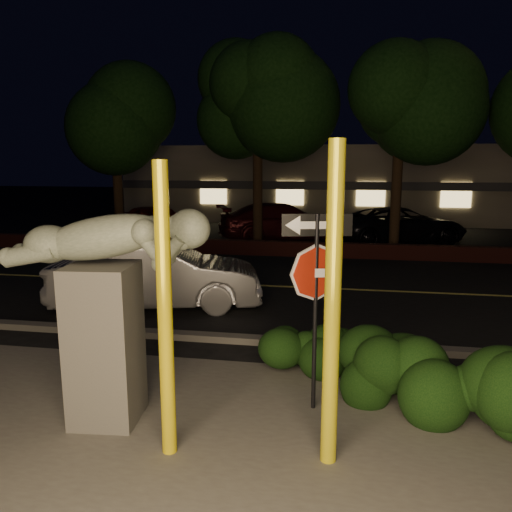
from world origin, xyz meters
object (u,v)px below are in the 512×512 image
(yellow_pole_left, at_px, (165,314))
(sculpture, at_px, (106,293))
(signpost, at_px, (316,273))
(parked_car_dark, at_px, (401,225))
(yellow_pole_right, at_px, (332,310))
(silver_sedan, at_px, (157,275))
(parked_car_darkred, at_px, (283,222))
(parked_car_red, at_px, (158,222))

(yellow_pole_left, distance_m, sculpture, 1.09)
(signpost, bearing_deg, parked_car_dark, 67.33)
(yellow_pole_right, relative_size, signpost, 1.33)
(parked_car_dark, bearing_deg, signpost, 149.21)
(signpost, distance_m, silver_sedan, 5.52)
(parked_car_darkred, height_order, parked_car_dark, parked_car_darkred)
(yellow_pole_right, height_order, silver_sedan, yellow_pole_right)
(yellow_pole_left, relative_size, parked_car_darkred, 0.61)
(parked_car_red, xyz_separation_m, parked_car_dark, (9.85, 0.60, 0.00))
(parked_car_darkred, bearing_deg, yellow_pole_right, 166.38)
(silver_sedan, height_order, parked_car_dark, silver_sedan)
(sculpture, xyz_separation_m, parked_car_darkred, (0.34, 14.75, -0.87))
(parked_car_red, xyz_separation_m, parked_car_darkred, (5.19, 0.43, 0.06))
(parked_car_red, bearing_deg, silver_sedan, -131.13)
(signpost, relative_size, parked_car_dark, 0.50)
(yellow_pole_right, relative_size, sculpture, 1.28)
(parked_car_red, relative_size, parked_car_darkred, 0.79)
(parked_car_dark, bearing_deg, yellow_pole_left, 144.73)
(signpost, relative_size, sculpture, 0.96)
(yellow_pole_left, relative_size, signpost, 1.25)
(signpost, height_order, silver_sedan, signpost)
(yellow_pole_left, xyz_separation_m, yellow_pole_right, (1.73, 0.13, 0.10))
(parked_car_dark, bearing_deg, yellow_pole_right, 150.78)
(yellow_pole_right, bearing_deg, silver_sedan, 126.95)
(silver_sedan, bearing_deg, yellow_pole_left, -172.50)
(yellow_pole_left, xyz_separation_m, parked_car_red, (-5.79, 14.88, -0.89))
(signpost, height_order, parked_car_red, signpost)
(signpost, bearing_deg, parked_car_red, 105.73)
(yellow_pole_right, xyz_separation_m, sculpture, (-2.67, 0.42, -0.06))
(yellow_pole_left, height_order, signpost, yellow_pole_left)
(yellow_pole_left, distance_m, signpost, 1.97)
(yellow_pole_right, relative_size, parked_car_red, 0.82)
(yellow_pole_right, xyz_separation_m, silver_sedan, (-3.87, 5.15, -0.95))
(silver_sedan, distance_m, parked_car_darkred, 10.15)
(yellow_pole_left, distance_m, parked_car_dark, 16.02)
(yellow_pole_left, xyz_separation_m, parked_car_dark, (4.06, 15.48, -0.88))
(parked_car_dark, bearing_deg, sculpture, 140.90)
(sculpture, relative_size, parked_car_darkred, 0.50)
(signpost, relative_size, parked_car_red, 0.62)
(parked_car_darkred, bearing_deg, signpost, 166.16)
(parked_car_darkred, distance_m, parked_car_dark, 4.66)
(yellow_pole_left, bearing_deg, parked_car_red, 111.27)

